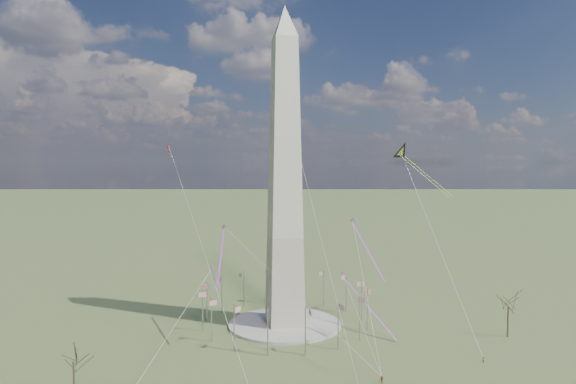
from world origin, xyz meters
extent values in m
plane|color=#425B2D|center=(0.00, 0.00, 0.00)|extent=(2000.00, 2000.00, 0.00)
cylinder|color=#A4A296|center=(0.00, 0.00, 0.40)|extent=(36.00, 36.00, 0.80)
pyramid|color=beige|center=(0.00, 0.00, 95.80)|extent=(9.90, 9.90, 10.00)
cylinder|color=#AFB1B6|center=(26.00, 0.00, 6.50)|extent=(0.36, 0.36, 13.00)
cube|color=#AC1B16|center=(26.00, 1.30, 11.80)|extent=(2.40, 0.08, 1.50)
cylinder|color=#AFB1B6|center=(24.02, 9.95, 6.50)|extent=(0.36, 0.36, 13.00)
cube|color=#AC1B16|center=(23.52, 11.15, 11.80)|extent=(2.25, 0.99, 1.50)
cylinder|color=#AFB1B6|center=(18.38, 18.38, 6.50)|extent=(0.36, 0.36, 13.00)
cube|color=#AC1B16|center=(17.47, 19.30, 11.80)|extent=(1.75, 1.75, 1.50)
cylinder|color=#AFB1B6|center=(9.95, 24.02, 6.50)|extent=(0.36, 0.36, 13.00)
cube|color=#AC1B16|center=(8.75, 24.52, 11.80)|extent=(0.99, 2.25, 1.50)
cylinder|color=#AFB1B6|center=(0.00, 26.00, 6.50)|extent=(0.36, 0.36, 13.00)
cube|color=#AC1B16|center=(-1.30, 26.00, 11.80)|extent=(0.08, 2.40, 1.50)
cylinder|color=#AFB1B6|center=(-9.95, 24.02, 6.50)|extent=(0.36, 0.36, 13.00)
cube|color=#AC1B16|center=(-11.15, 23.52, 11.80)|extent=(0.99, 2.25, 1.50)
cylinder|color=#AFB1B6|center=(-18.38, 18.38, 6.50)|extent=(0.36, 0.36, 13.00)
cube|color=#AC1B16|center=(-19.30, 17.47, 11.80)|extent=(1.75, 1.75, 1.50)
cylinder|color=#AFB1B6|center=(-24.02, 9.95, 6.50)|extent=(0.36, 0.36, 13.00)
cube|color=#AC1B16|center=(-24.52, 8.75, 11.80)|extent=(2.25, 0.99, 1.50)
cylinder|color=#AFB1B6|center=(-26.00, 0.00, 6.50)|extent=(0.36, 0.36, 13.00)
cube|color=#AC1B16|center=(-26.00, -1.30, 11.80)|extent=(2.40, 0.08, 1.50)
cylinder|color=#AFB1B6|center=(-24.02, -9.95, 6.50)|extent=(0.36, 0.36, 13.00)
cube|color=#AC1B16|center=(-23.52, -11.15, 11.80)|extent=(2.25, 0.99, 1.50)
cylinder|color=#AFB1B6|center=(-18.38, -18.38, 6.50)|extent=(0.36, 0.36, 13.00)
cube|color=#AC1B16|center=(-17.47, -19.30, 11.80)|extent=(1.75, 1.75, 1.50)
cylinder|color=#AFB1B6|center=(-9.95, -24.02, 6.50)|extent=(0.36, 0.36, 13.00)
cube|color=#AC1B16|center=(-8.75, -24.52, 11.80)|extent=(0.99, 2.25, 1.50)
cylinder|color=#AFB1B6|center=(0.00, -26.00, 6.50)|extent=(0.36, 0.36, 13.00)
cube|color=#AC1B16|center=(1.30, -26.00, 11.80)|extent=(0.08, 2.40, 1.50)
cylinder|color=#AFB1B6|center=(9.95, -24.02, 6.50)|extent=(0.36, 0.36, 13.00)
cube|color=#AC1B16|center=(11.15, -23.52, 11.80)|extent=(0.99, 2.25, 1.50)
cylinder|color=#AFB1B6|center=(18.38, -18.38, 6.50)|extent=(0.36, 0.36, 13.00)
cube|color=#AC1B16|center=(19.30, -17.47, 11.80)|extent=(1.75, 1.75, 1.50)
cylinder|color=#AFB1B6|center=(24.02, -9.95, 6.50)|extent=(0.36, 0.36, 13.00)
cube|color=#AC1B16|center=(24.52, -8.75, 11.80)|extent=(2.25, 0.99, 1.50)
cylinder|color=#4B412D|center=(62.70, -25.24, 4.64)|extent=(0.47, 0.47, 9.29)
cylinder|color=#4B412D|center=(-55.81, -42.08, 4.61)|extent=(0.48, 0.48, 9.22)
imported|color=gray|center=(43.78, -41.48, 0.84)|extent=(0.73, 0.69, 1.68)
imported|color=gray|center=(13.29, -47.01, 0.88)|extent=(1.12, 0.77, 1.76)
cube|color=orange|center=(47.32, -3.69, 47.86)|extent=(9.27, 16.14, 12.78)
cube|color=orange|center=(45.28, -4.83, 47.86)|extent=(9.27, 16.14, 12.78)
cube|color=navy|center=(-22.33, 4.51, 19.26)|extent=(2.01, 2.84, 2.14)
cube|color=#FB2738|center=(-22.33, 4.51, 15.74)|extent=(2.15, 2.05, 7.38)
cube|color=#FB2738|center=(22.58, -13.92, 25.61)|extent=(2.11, 22.23, 13.93)
cube|color=#FB2738|center=(-21.05, -7.94, 24.14)|extent=(4.62, 21.26, 13.48)
cube|color=#FB2738|center=(23.88, -11.35, 7.73)|extent=(9.66, 21.32, 14.38)
cube|color=red|center=(-35.82, 32.90, 58.13)|extent=(1.63, 2.37, 1.81)
cube|color=red|center=(-35.82, 32.90, 56.15)|extent=(1.20, 1.34, 4.15)
cube|color=silver|center=(13.17, 40.77, 61.34)|extent=(1.39, 2.14, 1.70)
cube|color=silver|center=(13.17, 40.77, 59.48)|extent=(0.96, 1.39, 3.90)
camera|label=1|loc=(-34.30, -157.79, 52.18)|focal=32.00mm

